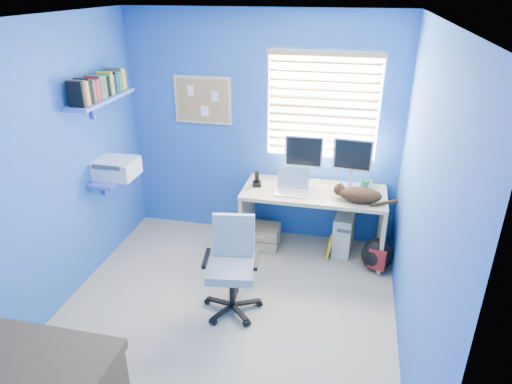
% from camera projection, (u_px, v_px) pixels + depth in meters
% --- Properties ---
extents(floor, '(3.00, 3.20, 0.00)m').
position_uv_depth(floor, '(224.00, 316.00, 4.08)').
color(floor, tan).
rests_on(floor, ground).
extents(ceiling, '(3.00, 3.20, 0.00)m').
position_uv_depth(ceiling, '(213.00, 19.00, 3.03)').
color(ceiling, white).
rests_on(ceiling, wall_back).
extents(wall_back, '(3.00, 0.01, 2.50)m').
position_uv_depth(wall_back, '(261.00, 130.00, 4.97)').
color(wall_back, blue).
rests_on(wall_back, ground).
extents(wall_front, '(3.00, 0.01, 2.50)m').
position_uv_depth(wall_front, '(121.00, 328.00, 2.14)').
color(wall_front, blue).
rests_on(wall_front, ground).
extents(wall_left, '(0.01, 3.20, 2.50)m').
position_uv_depth(wall_left, '(49.00, 174.00, 3.85)').
color(wall_left, blue).
rests_on(wall_left, ground).
extents(wall_right, '(0.01, 3.20, 2.50)m').
position_uv_depth(wall_right, '(420.00, 209.00, 3.26)').
color(wall_right, blue).
rests_on(wall_right, ground).
extents(desk, '(1.49, 0.65, 0.74)m').
position_uv_depth(desk, '(312.00, 222.00, 4.91)').
color(desk, tan).
rests_on(desk, floor).
extents(laptop, '(0.33, 0.26, 0.22)m').
position_uv_depth(laptop, '(291.00, 183.00, 4.66)').
color(laptop, silver).
rests_on(laptop, desk).
extents(monitor_left, '(0.40, 0.12, 0.54)m').
position_uv_depth(monitor_left, '(304.00, 160.00, 4.82)').
color(monitor_left, silver).
rests_on(monitor_left, desk).
extents(monitor_right, '(0.41, 0.15, 0.54)m').
position_uv_depth(monitor_right, '(352.00, 163.00, 4.73)').
color(monitor_right, silver).
rests_on(monitor_right, desk).
extents(phone, '(0.11, 0.13, 0.17)m').
position_uv_depth(phone, '(257.00, 178.00, 4.84)').
color(phone, black).
rests_on(phone, desk).
extents(mug, '(0.10, 0.09, 0.10)m').
position_uv_depth(mug, '(365.00, 184.00, 4.79)').
color(mug, '#228A53').
rests_on(mug, desk).
extents(cd_spindle, '(0.13, 0.13, 0.07)m').
position_uv_depth(cd_spindle, '(366.00, 183.00, 4.84)').
color(cd_spindle, silver).
rests_on(cd_spindle, desk).
extents(cat, '(0.46, 0.32, 0.15)m').
position_uv_depth(cat, '(361.00, 195.00, 4.49)').
color(cat, black).
rests_on(cat, desk).
extents(tower_pc, '(0.23, 0.46, 0.45)m').
position_uv_depth(tower_pc, '(344.00, 232.00, 5.01)').
color(tower_pc, beige).
rests_on(tower_pc, floor).
extents(drawer_boxes, '(0.35, 0.28, 0.27)m').
position_uv_depth(drawer_boxes, '(263.00, 236.00, 5.10)').
color(drawer_boxes, tan).
rests_on(drawer_boxes, floor).
extents(yellow_book, '(0.03, 0.17, 0.24)m').
position_uv_depth(yellow_book, '(329.00, 248.00, 4.90)').
color(yellow_book, yellow).
rests_on(yellow_book, floor).
extents(backpack, '(0.38, 0.33, 0.37)m').
position_uv_depth(backpack, '(377.00, 255.00, 4.66)').
color(backpack, black).
rests_on(backpack, floor).
extents(office_chair, '(0.57, 0.57, 0.87)m').
position_uv_depth(office_chair, '(232.00, 277.00, 4.07)').
color(office_chair, black).
rests_on(office_chair, floor).
extents(window_blinds, '(1.15, 0.05, 1.10)m').
position_uv_depth(window_blinds, '(323.00, 107.00, 4.69)').
color(window_blinds, white).
rests_on(window_blinds, ground).
extents(corkboard, '(0.64, 0.02, 0.52)m').
position_uv_depth(corkboard, '(203.00, 100.00, 4.96)').
color(corkboard, tan).
rests_on(corkboard, ground).
extents(wall_shelves, '(0.42, 0.90, 1.05)m').
position_uv_depth(wall_shelves, '(107.00, 128.00, 4.41)').
color(wall_shelves, '#4B61D4').
rests_on(wall_shelves, ground).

